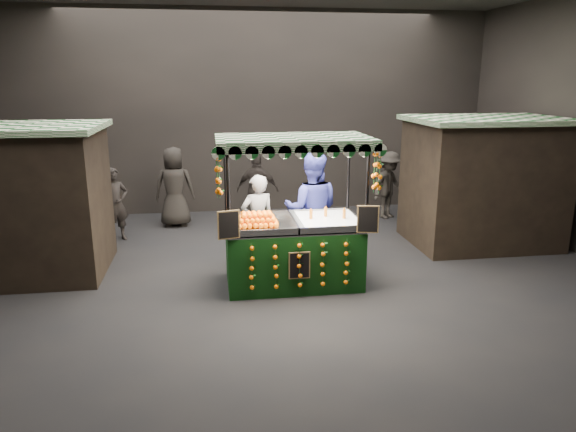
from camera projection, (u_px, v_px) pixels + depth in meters
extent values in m
plane|color=black|center=(279.00, 280.00, 9.07)|extent=(12.00, 12.00, 0.00)
cube|color=black|center=(252.00, 113.00, 13.21)|extent=(12.00, 0.10, 5.00)
cube|color=black|center=(373.00, 207.00, 3.65)|extent=(12.00, 0.10, 5.00)
cube|color=black|center=(18.00, 204.00, 9.07)|extent=(2.80, 2.00, 2.50)
cube|color=#104A18|center=(7.00, 128.00, 8.74)|extent=(3.00, 2.20, 0.10)
cube|color=black|center=(482.00, 184.00, 10.81)|extent=(2.80, 2.00, 2.50)
cube|color=#104A18|center=(488.00, 120.00, 10.48)|extent=(3.00, 2.20, 0.10)
cube|color=black|center=(293.00, 255.00, 8.80)|extent=(2.18, 1.19, 0.99)
cube|color=#A9ACB0|center=(293.00, 225.00, 8.66)|extent=(2.18, 1.19, 0.04)
cylinder|color=black|center=(229.00, 227.00, 7.93)|extent=(0.05, 0.05, 2.38)
cylinder|color=black|center=(366.00, 221.00, 8.23)|extent=(0.05, 0.05, 2.38)
cylinder|color=black|center=(226.00, 209.00, 9.01)|extent=(0.05, 0.05, 2.38)
cylinder|color=black|center=(347.00, 205.00, 9.31)|extent=(0.05, 0.05, 2.38)
cube|color=#104A18|center=(293.00, 139.00, 8.30)|extent=(2.43, 1.44, 0.08)
cube|color=white|center=(329.00, 220.00, 8.73)|extent=(0.97, 1.07, 0.08)
cube|color=black|center=(229.00, 225.00, 7.85)|extent=(0.34, 0.09, 0.44)
cube|color=black|center=(368.00, 219.00, 8.16)|extent=(0.34, 0.09, 0.44)
cube|color=black|center=(299.00, 265.00, 8.18)|extent=(0.34, 0.02, 0.44)
imported|color=slate|center=(258.00, 221.00, 9.50)|extent=(0.70, 0.55, 1.71)
imported|color=navy|center=(312.00, 210.00, 9.56)|extent=(1.16, 0.99, 2.09)
imported|color=black|center=(115.00, 204.00, 11.08)|extent=(0.68, 0.61, 1.56)
imported|color=#282320|center=(426.00, 189.00, 12.17)|extent=(0.91, 0.74, 1.74)
imported|color=#2A2522|center=(258.00, 190.00, 12.28)|extent=(1.05, 0.63, 1.67)
imported|color=#2C2824|center=(389.00, 185.00, 12.86)|extent=(1.22, 1.07, 1.64)
imported|color=black|center=(174.00, 187.00, 12.13)|extent=(0.92, 0.61, 1.85)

